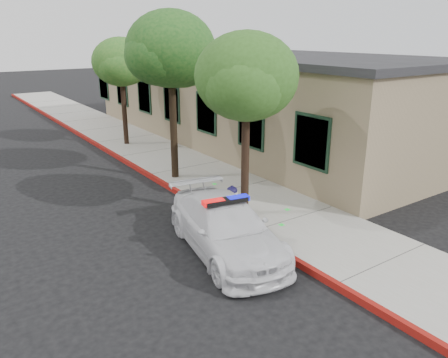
% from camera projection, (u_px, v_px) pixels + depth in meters
% --- Properties ---
extents(ground, '(120.00, 120.00, 0.00)m').
position_uv_depth(ground, '(248.00, 238.00, 11.47)').
color(ground, black).
rests_on(ground, ground).
extents(sidewalk, '(3.20, 60.00, 0.15)m').
position_uv_depth(sidewalk, '(231.00, 191.00, 14.65)').
color(sidewalk, gray).
rests_on(sidewalk, ground).
extents(red_curb, '(0.14, 60.00, 0.16)m').
position_uv_depth(red_curb, '(192.00, 200.00, 13.82)').
color(red_curb, maroon).
rests_on(red_curb, ground).
extents(clapboard_building, '(7.30, 20.89, 4.24)m').
position_uv_depth(clapboard_building, '(245.00, 97.00, 21.43)').
color(clapboard_building, '#8C795C').
rests_on(clapboard_building, ground).
extents(police_car, '(2.59, 4.66, 1.40)m').
position_uv_depth(police_car, '(226.00, 227.00, 10.56)').
color(police_car, silver).
rests_on(police_car, ground).
extents(fire_hydrant, '(0.50, 0.43, 0.87)m').
position_uv_depth(fire_hydrant, '(232.00, 200.00, 12.41)').
color(fire_hydrant, silver).
rests_on(fire_hydrant, sidewalk).
extents(street_tree_near, '(2.79, 2.77, 5.05)m').
position_uv_depth(street_tree_near, '(247.00, 81.00, 11.45)').
color(street_tree_near, black).
rests_on(street_tree_near, sidewalk).
extents(street_tree_mid, '(3.26, 3.00, 5.73)m').
position_uv_depth(street_tree_mid, '(171.00, 53.00, 14.55)').
color(street_tree_mid, black).
rests_on(street_tree_mid, sidewalk).
extents(street_tree_far, '(2.60, 2.61, 4.81)m').
position_uv_depth(street_tree_far, '(122.00, 64.00, 19.49)').
color(street_tree_far, black).
rests_on(street_tree_far, sidewalk).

